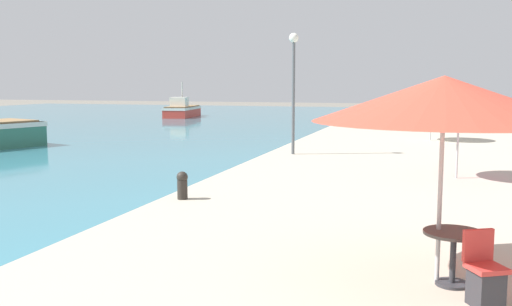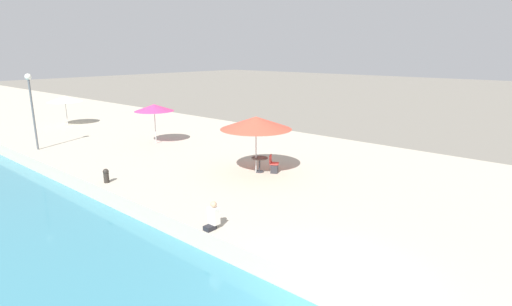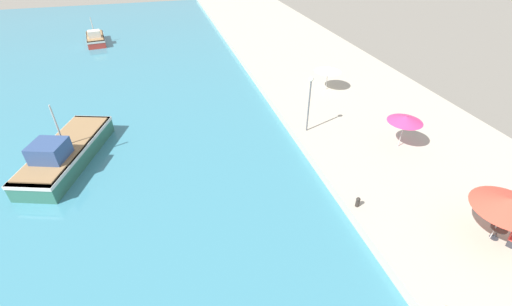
{
  "view_description": "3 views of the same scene",
  "coord_description": "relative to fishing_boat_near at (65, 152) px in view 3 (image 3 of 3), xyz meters",
  "views": [
    {
      "loc": [
        6.01,
        -0.21,
        3.47
      ],
      "look_at": [
        1.5,
        14.57,
        1.57
      ],
      "focal_mm": 40.0,
      "sensor_mm": 36.0,
      "label": 1
    },
    {
      "loc": [
        -8.07,
        -4.68,
        6.59
      ],
      "look_at": [
        6.18,
        7.69,
        1.77
      ],
      "focal_mm": 28.0,
      "sensor_mm": 36.0,
      "label": 2
    },
    {
      "loc": [
        -9.31,
        -1.03,
        14.92
      ],
      "look_at": [
        -4.0,
        18.0,
        1.37
      ],
      "focal_mm": 24.0,
      "sensor_mm": 36.0,
      "label": 3
    }
  ],
  "objects": [
    {
      "name": "quay_promenade",
      "position": [
        25.13,
        14.61,
        -0.56
      ],
      "size": [
        16.0,
        90.0,
        0.77
      ],
      "color": "#BCB29E",
      "rests_on": "ground_plane"
    },
    {
      "name": "fishing_boat_near",
      "position": [
        0.0,
        0.0,
        0.0
      ],
      "size": [
        5.89,
        9.75,
        4.63
      ],
      "rotation": [
        0.0,
        0.0,
        -0.33
      ],
      "color": "#33705B",
      "rests_on": "water_basin"
    },
    {
      "name": "fishing_boat_mid",
      "position": [
        -1.02,
        30.79,
        -0.2
      ],
      "size": [
        3.17,
        6.42,
        3.55
      ],
      "rotation": [
        0.0,
        0.0,
        0.14
      ],
      "color": "red",
      "rests_on": "water_basin"
    },
    {
      "name": "cafe_umbrella_pink",
      "position": [
        23.31,
        -14.7,
        2.31
      ],
      "size": [
        3.47,
        3.47,
        2.8
      ],
      "color": "#B7B7B7",
      "rests_on": "quay_promenade"
    },
    {
      "name": "cafe_umbrella_white",
      "position": [
        23.93,
        -5.55,
        2.15
      ],
      "size": [
        2.51,
        2.51,
        2.55
      ],
      "color": "#B7B7B7",
      "rests_on": "quay_promenade"
    },
    {
      "name": "cafe_umbrella_striped",
      "position": [
        23.21,
        5.54,
        1.94
      ],
      "size": [
        2.64,
        2.64,
        2.35
      ],
      "color": "#B7B7B7",
      "rests_on": "quay_promenade"
    },
    {
      "name": "cafe_table",
      "position": [
        23.51,
        -14.76,
        0.35
      ],
      "size": [
        0.8,
        0.8,
        0.74
      ],
      "color": "#333338",
      "rests_on": "quay_promenade"
    },
    {
      "name": "cafe_chair_left",
      "position": [
        23.85,
        -15.39,
        0.15
      ],
      "size": [
        0.56,
        0.57,
        0.91
      ],
      "rotation": [
        0.0,
        0.0,
        3.64
      ],
      "color": "#2D2D33",
      "rests_on": "quay_promenade"
    },
    {
      "name": "mooring_bollard",
      "position": [
        17.67,
        -10.56,
        0.17
      ],
      "size": [
        0.26,
        0.26,
        0.65
      ],
      "color": "#2D2823",
      "rests_on": "quay_promenade"
    },
    {
      "name": "lamppost",
      "position": [
        18.19,
        -1.5,
        2.91
      ],
      "size": [
        0.36,
        0.36,
        4.56
      ],
      "color": "#565B60",
      "rests_on": "quay_promenade"
    }
  ]
}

